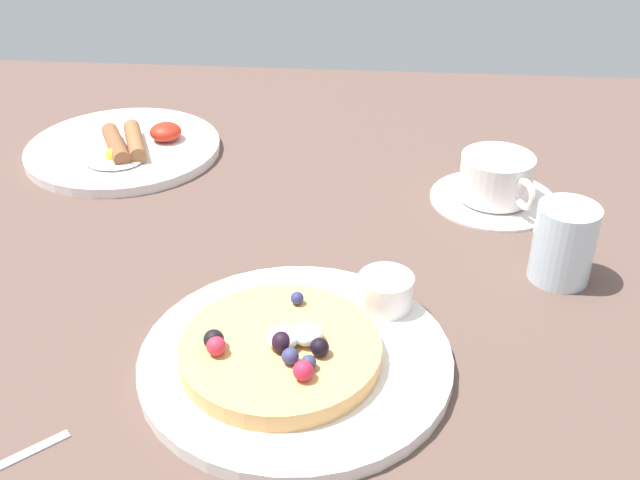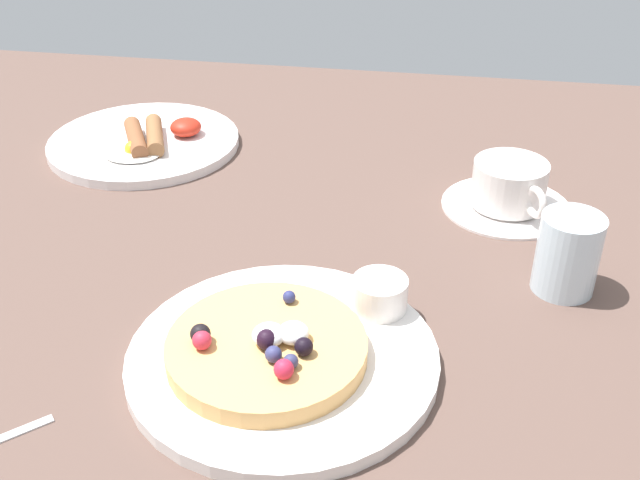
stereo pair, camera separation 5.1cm
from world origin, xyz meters
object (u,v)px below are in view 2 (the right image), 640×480
breakfast_plate (144,142)px  coffee_saucer (506,205)px  water_glass (568,254)px  syrup_ramekin (380,294)px  coffee_cup (510,183)px  pancake_plate (283,358)px

breakfast_plate → coffee_saucer: (47.33, -8.98, -0.31)cm
coffee_saucer → water_glass: size_ratio=1.85×
syrup_ramekin → coffee_saucer: (12.48, 23.41, -2.60)cm
syrup_ramekin → coffee_cup: bearing=61.7°
coffee_cup → coffee_saucer: bearing=119.4°
breakfast_plate → water_glass: water_glass is taller
pancake_plate → syrup_ramekin: (7.48, 7.60, 2.26)cm
syrup_ramekin → water_glass: 18.99cm
pancake_plate → syrup_ramekin: 10.90cm
pancake_plate → water_glass: (24.71, 15.49, 3.35)cm
coffee_cup → water_glass: water_glass is taller
coffee_saucer → coffee_cup: bearing=-60.6°
pancake_plate → syrup_ramekin: bearing=45.5°
coffee_saucer → breakfast_plate: bearing=169.3°
syrup_ramekin → coffee_saucer: bearing=61.9°
water_glass → coffee_saucer: bearing=107.0°
syrup_ramekin → water_glass: size_ratio=0.64×
breakfast_plate → coffee_cup: coffee_cup is taller
coffee_cup → pancake_plate: bearing=-123.0°
pancake_plate → breakfast_plate: same height
pancake_plate → breakfast_plate: 48.46cm
syrup_ramekin → water_glass: (17.23, 7.89, 1.10)cm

